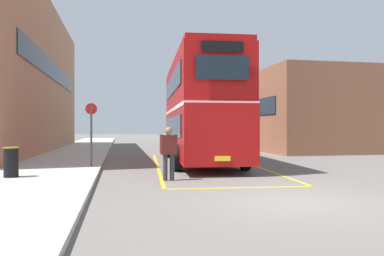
{
  "coord_description": "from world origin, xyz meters",
  "views": [
    {
      "loc": [
        -3.79,
        -7.83,
        1.66
      ],
      "look_at": [
        -0.2,
        10.85,
        1.61
      ],
      "focal_mm": 35.24,
      "sensor_mm": 36.0,
      "label": 1
    }
  ],
  "objects_px": {
    "single_deck_bus": "(203,127)",
    "bus_stop_sign": "(91,128)",
    "double_decker_bus": "(200,109)",
    "litter_bin": "(11,162)",
    "pedestrian_boarding": "(169,150)"
  },
  "relations": [
    {
      "from": "single_deck_bus",
      "to": "bus_stop_sign",
      "type": "bearing_deg",
      "value": -114.4
    },
    {
      "from": "double_decker_bus",
      "to": "bus_stop_sign",
      "type": "bearing_deg",
      "value": -156.27
    },
    {
      "from": "single_deck_bus",
      "to": "bus_stop_sign",
      "type": "xyz_separation_m",
      "value": [
        -8.77,
        -19.33,
        -0.02
      ]
    },
    {
      "from": "single_deck_bus",
      "to": "litter_bin",
      "type": "height_order",
      "value": "single_deck_bus"
    },
    {
      "from": "pedestrian_boarding",
      "to": "bus_stop_sign",
      "type": "height_order",
      "value": "bus_stop_sign"
    },
    {
      "from": "pedestrian_boarding",
      "to": "bus_stop_sign",
      "type": "distance_m",
      "value": 4.36
    },
    {
      "from": "single_deck_bus",
      "to": "bus_stop_sign",
      "type": "relative_size",
      "value": 3.86
    },
    {
      "from": "double_decker_bus",
      "to": "litter_bin",
      "type": "xyz_separation_m",
      "value": [
        -6.88,
        -4.89,
        -1.91
      ]
    },
    {
      "from": "double_decker_bus",
      "to": "litter_bin",
      "type": "bearing_deg",
      "value": -144.61
    },
    {
      "from": "bus_stop_sign",
      "to": "pedestrian_boarding",
      "type": "bearing_deg",
      "value": -53.39
    },
    {
      "from": "pedestrian_boarding",
      "to": "single_deck_bus",
      "type": "bearing_deg",
      "value": 74.78
    },
    {
      "from": "single_deck_bus",
      "to": "pedestrian_boarding",
      "type": "xyz_separation_m",
      "value": [
        -6.2,
        -22.79,
        -0.68
      ]
    },
    {
      "from": "pedestrian_boarding",
      "to": "litter_bin",
      "type": "distance_m",
      "value": 4.78
    },
    {
      "from": "single_deck_bus",
      "to": "pedestrian_boarding",
      "type": "relative_size",
      "value": 5.68
    },
    {
      "from": "litter_bin",
      "to": "bus_stop_sign",
      "type": "distance_m",
      "value": 3.68
    }
  ]
}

